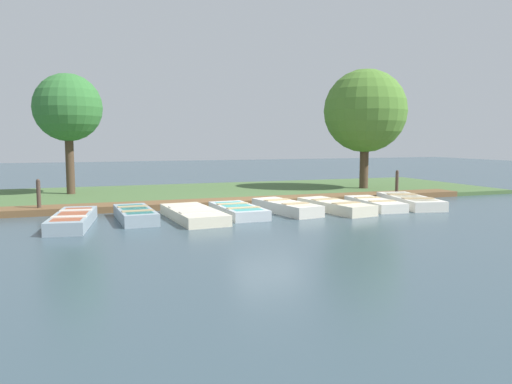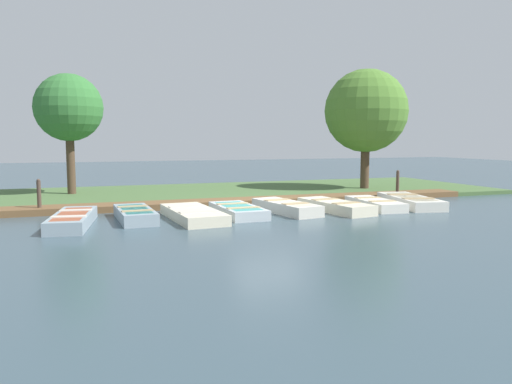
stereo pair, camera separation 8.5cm
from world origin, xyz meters
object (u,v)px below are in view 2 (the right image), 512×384
at_px(rowboat_4, 286,207).
at_px(park_tree_far_left, 69,108).
at_px(rowboat_7, 410,201).
at_px(park_tree_left, 366,111).
at_px(rowboat_5, 335,206).
at_px(mooring_post_near, 39,196).
at_px(rowboat_0, 73,219).
at_px(rowboat_1, 135,214).
at_px(rowboat_3, 238,210).
at_px(rowboat_6, 375,204).
at_px(rowboat_2, 193,214).
at_px(mooring_post_far, 398,184).

xyz_separation_m(rowboat_4, park_tree_far_left, (-6.89, -6.70, 3.46)).
bearing_deg(rowboat_7, park_tree_left, 178.74).
xyz_separation_m(rowboat_5, mooring_post_near, (-2.63, -9.29, 0.40)).
xyz_separation_m(rowboat_7, park_tree_far_left, (-6.88, -11.56, 3.47)).
bearing_deg(rowboat_0, park_tree_left, 120.78).
bearing_deg(rowboat_1, rowboat_0, -80.44).
height_order(rowboat_3, rowboat_5, rowboat_5).
height_order(rowboat_3, park_tree_left, park_tree_left).
bearing_deg(rowboat_6, rowboat_5, -77.29).
distance_m(rowboat_3, rowboat_4, 1.69).
relative_size(rowboat_1, mooring_post_near, 2.37).
distance_m(rowboat_5, rowboat_7, 3.21).
bearing_deg(rowboat_2, rowboat_3, 96.42).
bearing_deg(mooring_post_near, rowboat_7, 79.41).
relative_size(rowboat_4, park_tree_left, 0.55).
xyz_separation_m(rowboat_6, park_tree_far_left, (-6.94, -10.05, 3.49)).
bearing_deg(rowboat_0, rowboat_3, 101.17).
distance_m(rowboat_4, rowboat_5, 1.70).
xyz_separation_m(rowboat_0, mooring_post_near, (-2.67, -1.03, 0.40)).
relative_size(rowboat_0, mooring_post_far, 2.90).
distance_m(rowboat_0, mooring_post_far, 12.86).
bearing_deg(rowboat_4, rowboat_3, -97.24).
relative_size(rowboat_7, park_tree_far_left, 0.70).
xyz_separation_m(mooring_post_near, mooring_post_far, (0.00, 13.60, 0.00)).
bearing_deg(rowboat_4, rowboat_6, 79.40).
bearing_deg(rowboat_0, rowboat_2, 97.77).
relative_size(mooring_post_near, mooring_post_far, 1.00).
bearing_deg(park_tree_far_left, mooring_post_far, 70.26).
bearing_deg(rowboat_1, mooring_post_near, -132.02).
bearing_deg(rowboat_7, rowboat_6, -76.11).
bearing_deg(mooring_post_far, rowboat_0, -78.02).
distance_m(mooring_post_near, park_tree_far_left, 5.57).
height_order(rowboat_3, mooring_post_far, mooring_post_far).
distance_m(rowboat_0, mooring_post_near, 2.89).
height_order(rowboat_0, park_tree_far_left, park_tree_far_left).
height_order(rowboat_2, rowboat_3, rowboat_2).
bearing_deg(park_tree_far_left, rowboat_7, 59.24).
relative_size(rowboat_3, park_tree_left, 0.51).
height_order(rowboat_1, rowboat_2, rowboat_1).
relative_size(rowboat_5, park_tree_far_left, 0.63).
xyz_separation_m(rowboat_2, rowboat_6, (-0.31, 6.54, -0.00)).
bearing_deg(rowboat_1, park_tree_left, 111.83).
bearing_deg(rowboat_3, mooring_post_near, -113.85).
relative_size(rowboat_1, rowboat_3, 0.97).
xyz_separation_m(rowboat_1, rowboat_2, (0.40, 1.66, -0.02)).
xyz_separation_m(rowboat_3, rowboat_5, (0.20, 3.36, 0.02)).
bearing_deg(rowboat_6, rowboat_0, -83.54).
relative_size(rowboat_1, rowboat_7, 0.77).
xyz_separation_m(mooring_post_far, park_tree_left, (-2.54, 0.01, 3.09)).
bearing_deg(rowboat_4, rowboat_5, 70.77).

